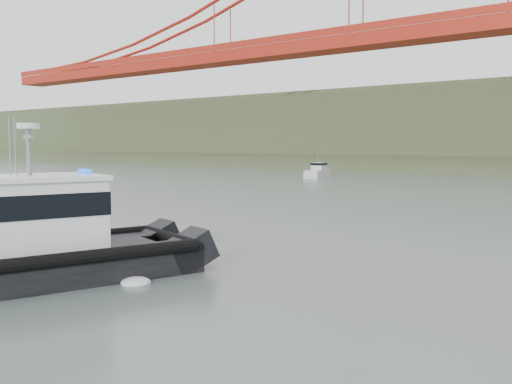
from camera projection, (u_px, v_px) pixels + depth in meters
ground at (121, 269)px, 21.33m from camera, size 400.00×400.00×0.00m
patrol_boat at (31, 241)px, 19.31m from camera, size 7.46×12.17×5.56m
motorboat at (318, 172)px, 80.70m from camera, size 3.28×6.38×3.35m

